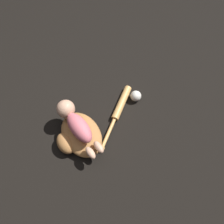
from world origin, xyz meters
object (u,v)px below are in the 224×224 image
at_px(baseball_glove, 79,136).
at_px(baby_figure, 75,122).
at_px(baseball_bat, 119,109).
at_px(baseball, 136,96).

distance_m(baseball_glove, baby_figure, 0.10).
xyz_separation_m(baseball_glove, baseball_bat, (0.13, -0.28, -0.02)).
bearing_deg(baseball_glove, baseball_bat, -65.86).
xyz_separation_m(baby_figure, baseball, (0.14, -0.41, -0.11)).
bearing_deg(baseball, baby_figure, 109.02).
bearing_deg(baby_figure, baseball, -70.98).
relative_size(baseball_glove, baby_figure, 0.96).
distance_m(baseball_bat, baseball, 0.14).
height_order(baby_figure, baseball, baby_figure).
bearing_deg(baseball, baseball_glove, 114.20).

